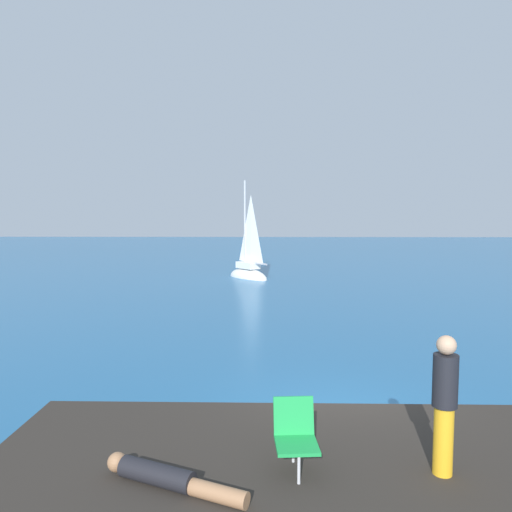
{
  "coord_description": "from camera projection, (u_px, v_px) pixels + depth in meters",
  "views": [
    {
      "loc": [
        -1.28,
        -8.66,
        3.87
      ],
      "look_at": [
        -1.83,
        16.54,
        1.76
      ],
      "focal_mm": 33.37,
      "sensor_mm": 36.0,
      "label": 1
    }
  ],
  "objects": [
    {
      "name": "boulder_inland",
      "position": [
        361.0,
        448.0,
        7.97
      ],
      "size": [
        1.37,
        1.63,
        0.99
      ],
      "primitive_type": "cube",
      "rotation": [
        0.06,
        -0.13,
        1.74
      ],
      "color": "#2F2525",
      "rests_on": "ground"
    },
    {
      "name": "shore_ledge",
      "position": [
        294.0,
        498.0,
        5.77
      ],
      "size": [
        7.61,
        3.66,
        0.92
      ],
      "primitive_type": "cube",
      "rotation": [
        0.0,
        0.0,
        -0.0
      ],
      "color": "#2D2823",
      "rests_on": "ground"
    },
    {
      "name": "person_sunbather",
      "position": [
        167.0,
        477.0,
        5.18
      ],
      "size": [
        1.66,
        0.84,
        0.25
      ],
      "rotation": [
        0.0,
        0.0,
        5.88
      ],
      "color": "black",
      "rests_on": "shore_ledge"
    },
    {
      "name": "person_standing",
      "position": [
        445.0,
        401.0,
        5.4
      ],
      "size": [
        0.28,
        0.28,
        1.62
      ],
      "rotation": [
        0.0,
        0.0,
        3.72
      ],
      "color": "gold",
      "rests_on": "shore_ledge"
    },
    {
      "name": "beach_chair",
      "position": [
        295.0,
        432.0,
        5.55
      ],
      "size": [
        0.52,
        0.63,
        0.8
      ],
      "rotation": [
        0.0,
        0.0,
        4.79
      ],
      "color": "green",
      "rests_on": "shore_ledge"
    },
    {
      "name": "boulder_seaward",
      "position": [
        284.0,
        460.0,
        7.56
      ],
      "size": [
        1.09,
        1.21,
        0.78
      ],
      "primitive_type": "cube",
      "rotation": [
        0.18,
        0.13,
        1.88
      ],
      "color": "#312521",
      "rests_on": "ground"
    },
    {
      "name": "sailboat_near",
      "position": [
        248.0,
        272.0,
        29.85
      ],
      "size": [
        3.14,
        3.5,
        6.7
      ],
      "rotation": [
        0.0,
        0.0,
        2.25
      ],
      "color": "white",
      "rests_on": "ground"
    },
    {
      "name": "ground_plane",
      "position": [
        334.0,
        423.0,
        8.92
      ],
      "size": [
        160.0,
        160.0,
        0.0
      ],
      "primitive_type": "plane",
      "color": "#236093"
    }
  ]
}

